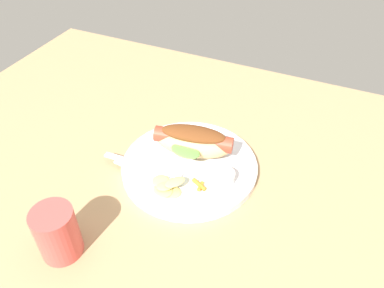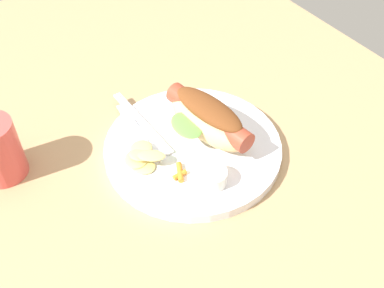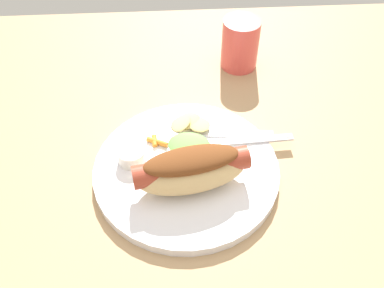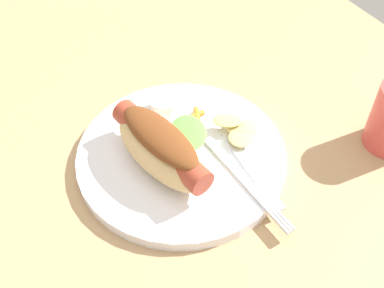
# 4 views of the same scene
# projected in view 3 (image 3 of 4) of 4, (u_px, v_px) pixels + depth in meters

# --- Properties ---
(ground_plane) EXTENTS (1.20, 0.90, 0.02)m
(ground_plane) POSITION_uv_depth(u_px,v_px,m) (208.00, 172.00, 0.64)
(ground_plane) COLOR tan
(plate) EXTENTS (0.27, 0.27, 0.02)m
(plate) POSITION_uv_depth(u_px,v_px,m) (186.00, 170.00, 0.62)
(plate) COLOR white
(plate) RESTS_ON ground_plane
(hot_dog) EXTENTS (0.16, 0.11, 0.06)m
(hot_dog) POSITION_uv_depth(u_px,v_px,m) (191.00, 168.00, 0.57)
(hot_dog) COLOR #DBB77A
(hot_dog) RESTS_ON plate
(sauce_ramekin) EXTENTS (0.04, 0.04, 0.02)m
(sauce_ramekin) POSITION_uv_depth(u_px,v_px,m) (131.00, 155.00, 0.62)
(sauce_ramekin) COLOR white
(sauce_ramekin) RESTS_ON plate
(fork) EXTENTS (0.17, 0.02, 0.00)m
(fork) POSITION_uv_depth(u_px,v_px,m) (236.00, 141.00, 0.65)
(fork) COLOR silver
(fork) RESTS_ON plate
(knife) EXTENTS (0.15, 0.03, 0.00)m
(knife) POSITION_uv_depth(u_px,v_px,m) (226.00, 134.00, 0.66)
(knife) COLOR silver
(knife) RESTS_ON plate
(chips_pile) EXTENTS (0.07, 0.07, 0.02)m
(chips_pile) POSITION_uv_depth(u_px,v_px,m) (189.00, 123.00, 0.67)
(chips_pile) COLOR #D9C574
(chips_pile) RESTS_ON plate
(carrot_garnish) EXTENTS (0.03, 0.02, 0.01)m
(carrot_garnish) POSITION_uv_depth(u_px,v_px,m) (156.00, 141.00, 0.65)
(carrot_garnish) COLOR orange
(carrot_garnish) RESTS_ON plate
(drinking_cup) EXTENTS (0.07, 0.07, 0.09)m
(drinking_cup) POSITION_uv_depth(u_px,v_px,m) (240.00, 44.00, 0.77)
(drinking_cup) COLOR #D84C47
(drinking_cup) RESTS_ON ground_plane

